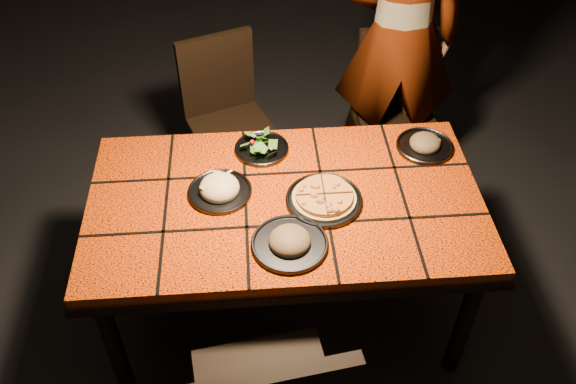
{
  "coord_description": "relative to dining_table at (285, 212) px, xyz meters",
  "views": [
    {
      "loc": [
        -0.12,
        -1.76,
        2.48
      ],
      "look_at": [
        0.01,
        -0.04,
        0.82
      ],
      "focal_mm": 38.0,
      "sensor_mm": 36.0,
      "label": 1
    }
  ],
  "objects": [
    {
      "name": "plate_pasta",
      "position": [
        -0.26,
        0.05,
        0.1
      ],
      "size": [
        0.26,
        0.26,
        0.09
      ],
      "color": "#343539",
      "rests_on": "dining_table"
    },
    {
      "name": "plate_mushroom_b",
      "position": [
        0.64,
        0.27,
        0.1
      ],
      "size": [
        0.25,
        0.25,
        0.08
      ],
      "color": "#343539",
      "rests_on": "dining_table"
    },
    {
      "name": "plate_pizza",
      "position": [
        0.15,
        -0.03,
        0.1
      ],
      "size": [
        0.31,
        0.31,
        0.04
      ],
      "color": "#343539",
      "rests_on": "dining_table"
    },
    {
      "name": "plate_mushroom_a",
      "position": [
        -0.0,
        -0.26,
        0.1
      ],
      "size": [
        0.29,
        0.29,
        0.1
      ],
      "color": "#343539",
      "rests_on": "dining_table"
    },
    {
      "name": "diner",
      "position": [
        0.65,
        0.97,
        0.23
      ],
      "size": [
        0.69,
        0.49,
        1.79
      ],
      "primitive_type": "imported",
      "rotation": [
        0.0,
        0.0,
        3.05
      ],
      "color": "brown",
      "rests_on": "ground"
    },
    {
      "name": "plate_salad",
      "position": [
        -0.08,
        0.31,
        0.1
      ],
      "size": [
        0.24,
        0.24,
        0.07
      ],
      "color": "#343539",
      "rests_on": "dining_table"
    },
    {
      "name": "chair_far_left",
      "position": [
        -0.26,
        0.95,
        -0.15
      ],
      "size": [
        0.53,
        0.53,
        0.91
      ],
      "rotation": [
        0.0,
        0.0,
        0.36
      ],
      "color": "black",
      "rests_on": "ground"
    },
    {
      "name": "chair_far_right",
      "position": [
        0.67,
        0.93,
        -0.14
      ],
      "size": [
        0.43,
        0.43,
        0.92
      ],
      "rotation": [
        0.0,
        0.0,
        0.04
      ],
      "color": "black",
      "rests_on": "ground"
    },
    {
      "name": "room_shell",
      "position": [
        0.0,
        0.0,
        0.83
      ],
      "size": [
        6.04,
        7.04,
        3.08
      ],
      "color": "black",
      "rests_on": "ground"
    },
    {
      "name": "dining_table",
      "position": [
        0.0,
        0.0,
        0.0
      ],
      "size": [
        1.62,
        0.92,
        0.75
      ],
      "color": "#EA4407",
      "rests_on": "ground"
    }
  ]
}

